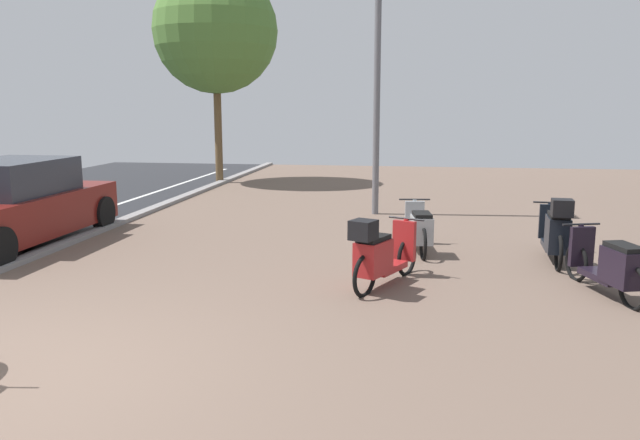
{
  "coord_description": "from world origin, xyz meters",
  "views": [
    {
      "loc": [
        3.41,
        -4.62,
        2.31
      ],
      "look_at": [
        2.29,
        2.67,
        0.97
      ],
      "focal_mm": 35.46,
      "sensor_mm": 36.0,
      "label": 1
    }
  ],
  "objects_px": {
    "scooter_near": "(556,232)",
    "scooter_mid": "(419,229)",
    "scooter_far": "(380,254)",
    "parked_car_near": "(12,206)",
    "street_tree": "(215,31)",
    "scooter_extra": "(611,266)",
    "lamp_post": "(378,41)"
  },
  "relations": [
    {
      "from": "scooter_mid",
      "to": "lamp_post",
      "type": "bearing_deg",
      "value": 104.74
    },
    {
      "from": "scooter_near",
      "to": "parked_car_near",
      "type": "distance_m",
      "value": 8.74
    },
    {
      "from": "scooter_near",
      "to": "street_tree",
      "type": "bearing_deg",
      "value": 131.74
    },
    {
      "from": "scooter_far",
      "to": "lamp_post",
      "type": "distance_m",
      "value": 6.5
    },
    {
      "from": "street_tree",
      "to": "scooter_near",
      "type": "bearing_deg",
      "value": -48.26
    },
    {
      "from": "scooter_extra",
      "to": "lamp_post",
      "type": "bearing_deg",
      "value": 119.97
    },
    {
      "from": "lamp_post",
      "to": "scooter_far",
      "type": "bearing_deg",
      "value": -85.61
    },
    {
      "from": "scooter_far",
      "to": "lamp_post",
      "type": "relative_size",
      "value": 0.24
    },
    {
      "from": "scooter_near",
      "to": "street_tree",
      "type": "xyz_separation_m",
      "value": [
        -8.01,
        8.98,
        4.0
      ]
    },
    {
      "from": "scooter_far",
      "to": "parked_car_near",
      "type": "relative_size",
      "value": 0.39
    },
    {
      "from": "scooter_near",
      "to": "scooter_far",
      "type": "relative_size",
      "value": 1.12
    },
    {
      "from": "scooter_near",
      "to": "parked_car_near",
      "type": "xyz_separation_m",
      "value": [
        -8.74,
        -0.02,
        0.19
      ]
    },
    {
      "from": "parked_car_near",
      "to": "scooter_far",
      "type": "bearing_deg",
      "value": -14.85
    },
    {
      "from": "scooter_near",
      "to": "scooter_mid",
      "type": "relative_size",
      "value": 1.06
    },
    {
      "from": "scooter_near",
      "to": "scooter_mid",
      "type": "height_order",
      "value": "scooter_near"
    },
    {
      "from": "parked_car_near",
      "to": "street_tree",
      "type": "relative_size",
      "value": 0.65
    },
    {
      "from": "scooter_near",
      "to": "scooter_extra",
      "type": "height_order",
      "value": "scooter_near"
    },
    {
      "from": "scooter_near",
      "to": "parked_car_near",
      "type": "height_order",
      "value": "parked_car_near"
    },
    {
      "from": "scooter_extra",
      "to": "street_tree",
      "type": "bearing_deg",
      "value": 128.09
    },
    {
      "from": "parked_car_near",
      "to": "scooter_mid",
      "type": "bearing_deg",
      "value": 3.67
    },
    {
      "from": "scooter_far",
      "to": "parked_car_near",
      "type": "bearing_deg",
      "value": 165.15
    },
    {
      "from": "parked_car_near",
      "to": "lamp_post",
      "type": "xyz_separation_m",
      "value": [
        5.82,
        4.0,
        2.97
      ]
    },
    {
      "from": "scooter_mid",
      "to": "parked_car_near",
      "type": "xyz_separation_m",
      "value": [
        -6.75,
        -0.43,
        0.28
      ]
    },
    {
      "from": "scooter_extra",
      "to": "parked_car_near",
      "type": "bearing_deg",
      "value": 169.87
    },
    {
      "from": "lamp_post",
      "to": "street_tree",
      "type": "distance_m",
      "value": 7.18
    },
    {
      "from": "scooter_near",
      "to": "scooter_far",
      "type": "xyz_separation_m",
      "value": [
        -2.49,
        -1.68,
        -0.03
      ]
    },
    {
      "from": "street_tree",
      "to": "scooter_far",
      "type": "bearing_deg",
      "value": -62.62
    },
    {
      "from": "scooter_mid",
      "to": "parked_car_near",
      "type": "relative_size",
      "value": 0.41
    },
    {
      "from": "scooter_far",
      "to": "street_tree",
      "type": "xyz_separation_m",
      "value": [
        -5.52,
        10.66,
        4.03
      ]
    },
    {
      "from": "street_tree",
      "to": "scooter_extra",
      "type": "bearing_deg",
      "value": -51.91
    },
    {
      "from": "scooter_extra",
      "to": "lamp_post",
      "type": "relative_size",
      "value": 0.26
    },
    {
      "from": "lamp_post",
      "to": "street_tree",
      "type": "bearing_deg",
      "value": 135.46
    }
  ]
}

